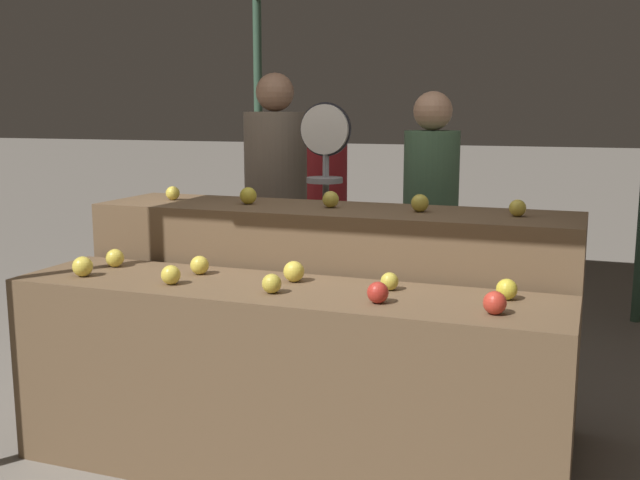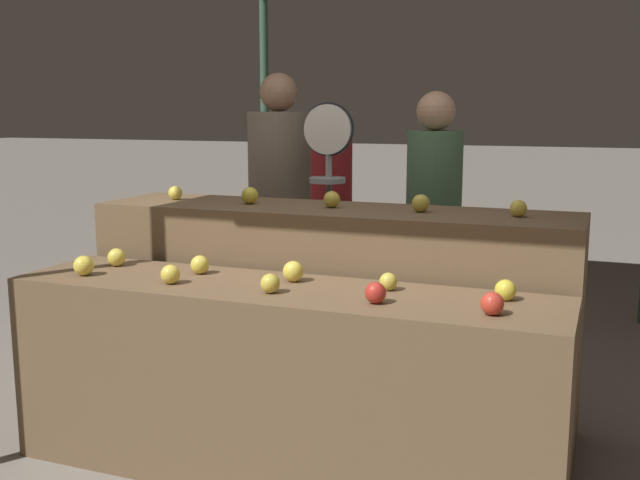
{
  "view_description": "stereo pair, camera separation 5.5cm",
  "coord_description": "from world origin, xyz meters",
  "px_view_note": "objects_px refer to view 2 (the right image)",
  "views": [
    {
      "loc": [
        1.17,
        -2.71,
        1.52
      ],
      "look_at": [
        0.06,
        0.3,
        0.96
      ],
      "focal_mm": 42.0,
      "sensor_mm": 36.0,
      "label": 1
    },
    {
      "loc": [
        1.23,
        -2.69,
        1.52
      ],
      "look_at": [
        0.06,
        0.3,
        0.96
      ],
      "focal_mm": 42.0,
      "sensor_mm": 36.0,
      "label": 2
    }
  ],
  "objects_px": {
    "person_vendor_at_scale": "(280,197)",
    "person_customer_left": "(433,214)",
    "produce_scale": "(328,179)",
    "person_customer_right": "(329,198)"
  },
  "relations": [
    {
      "from": "person_vendor_at_scale",
      "to": "person_customer_left",
      "type": "height_order",
      "value": "person_vendor_at_scale"
    },
    {
      "from": "produce_scale",
      "to": "person_customer_left",
      "type": "bearing_deg",
      "value": 20.91
    },
    {
      "from": "produce_scale",
      "to": "person_customer_left",
      "type": "xyz_separation_m",
      "value": [
        0.55,
        0.21,
        -0.19
      ]
    },
    {
      "from": "person_customer_left",
      "to": "person_customer_right",
      "type": "height_order",
      "value": "person_customer_left"
    },
    {
      "from": "produce_scale",
      "to": "person_customer_right",
      "type": "xyz_separation_m",
      "value": [
        -0.4,
        1.09,
        -0.24
      ]
    },
    {
      "from": "person_vendor_at_scale",
      "to": "person_customer_left",
      "type": "xyz_separation_m",
      "value": [
        0.96,
        -0.06,
        -0.05
      ]
    },
    {
      "from": "person_vendor_at_scale",
      "to": "person_customer_left",
      "type": "relative_size",
      "value": 1.07
    },
    {
      "from": "person_vendor_at_scale",
      "to": "person_customer_right",
      "type": "xyz_separation_m",
      "value": [
        0.01,
        0.82,
        -0.1
      ]
    },
    {
      "from": "person_vendor_at_scale",
      "to": "person_customer_left",
      "type": "distance_m",
      "value": 0.96
    },
    {
      "from": "person_customer_left",
      "to": "produce_scale",
      "type": "bearing_deg",
      "value": 8.74
    }
  ]
}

